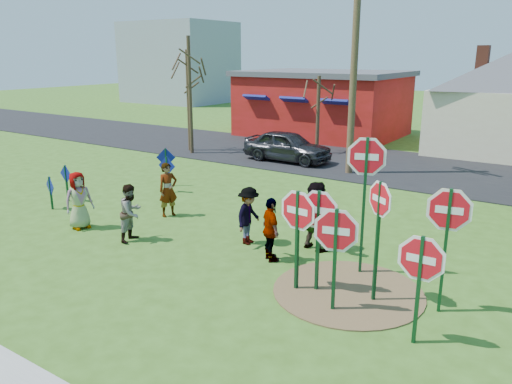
# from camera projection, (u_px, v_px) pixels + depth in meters

# --- Properties ---
(ground) EXTENTS (120.00, 120.00, 0.00)m
(ground) POSITION_uv_depth(u_px,v_px,m) (212.00, 237.00, 13.85)
(ground) COLOR #365A19
(ground) RESTS_ON ground
(road) EXTENTS (120.00, 7.50, 0.04)m
(road) POSITION_uv_depth(u_px,v_px,m) (367.00, 163.00, 23.07)
(road) COLOR black
(road) RESTS_ON ground
(dirt_patch) EXTENTS (3.20, 3.20, 0.03)m
(dirt_patch) POSITION_uv_depth(u_px,v_px,m) (348.00, 291.00, 10.64)
(dirt_patch) COLOR brown
(dirt_patch) RESTS_ON ground
(red_building) EXTENTS (9.40, 7.69, 3.90)m
(red_building) POSITION_uv_depth(u_px,v_px,m) (323.00, 103.00, 30.69)
(red_building) COLOR maroon
(red_building) RESTS_ON ground
(distant_building) EXTENTS (10.00, 8.00, 8.00)m
(distant_building) POSITION_uv_depth(u_px,v_px,m) (180.00, 63.00, 51.78)
(distant_building) COLOR #8C939E
(distant_building) RESTS_ON ground
(stop_sign_a) EXTENTS (1.15, 0.15, 2.36)m
(stop_sign_a) POSITION_uv_depth(u_px,v_px,m) (298.00, 219.00, 10.35)
(stop_sign_a) COLOR #103C1E
(stop_sign_a) RESTS_ON ground
(stop_sign_b) EXTENTS (1.12, 0.36, 3.33)m
(stop_sign_b) POSITION_uv_depth(u_px,v_px,m) (366.00, 171.00, 10.94)
(stop_sign_b) COLOR #103C1E
(stop_sign_b) RESTS_ON ground
(stop_sign_c) EXTENTS (0.81, 0.57, 2.67)m
(stop_sign_c) POSITION_uv_depth(u_px,v_px,m) (379.00, 214.00, 9.77)
(stop_sign_c) COLOR #103C1E
(stop_sign_c) RESTS_ON ground
(stop_sign_d) EXTENTS (1.12, 0.22, 2.66)m
(stop_sign_d) POSITION_uv_depth(u_px,v_px,m) (448.00, 220.00, 9.35)
(stop_sign_d) COLOR #103C1E
(stop_sign_d) RESTS_ON ground
(stop_sign_e) EXTENTS (1.15, 0.32, 2.26)m
(stop_sign_e) POSITION_uv_depth(u_px,v_px,m) (336.00, 238.00, 9.50)
(stop_sign_e) COLOR #103C1E
(stop_sign_e) RESTS_ON ground
(stop_sign_f) EXTENTS (1.10, 0.07, 2.14)m
(stop_sign_f) POSITION_uv_depth(u_px,v_px,m) (421.00, 265.00, 8.40)
(stop_sign_f) COLOR #103C1E
(stop_sign_f) RESTS_ON ground
(stop_sign_g) EXTENTS (1.13, 0.09, 2.37)m
(stop_sign_g) POSITION_uv_depth(u_px,v_px,m) (319.00, 219.00, 10.30)
(stop_sign_g) COLOR #103C1E
(stop_sign_g) RESTS_ON ground
(blue_diamond_a) EXTENTS (0.64, 0.20, 1.11)m
(blue_diamond_a) POSITION_uv_depth(u_px,v_px,m) (50.00, 189.00, 16.13)
(blue_diamond_a) COLOR #103C1E
(blue_diamond_a) RESTS_ON ground
(blue_diamond_b) EXTENTS (0.64, 0.06, 1.28)m
(blue_diamond_b) POSITION_uv_depth(u_px,v_px,m) (66.00, 179.00, 16.99)
(blue_diamond_b) COLOR #103C1E
(blue_diamond_b) RESTS_ON ground
(blue_diamond_c) EXTENTS (0.71, 0.12, 1.35)m
(blue_diamond_c) POSITION_uv_depth(u_px,v_px,m) (167.00, 170.00, 18.08)
(blue_diamond_c) COLOR #103C1E
(blue_diamond_c) RESTS_ON ground
(blue_diamond_d) EXTENTS (0.64, 0.39, 1.48)m
(blue_diamond_d) POSITION_uv_depth(u_px,v_px,m) (166.00, 162.00, 18.93)
(blue_diamond_d) COLOR #103C1E
(blue_diamond_d) RESTS_ON ground
(person_a) EXTENTS (0.72, 0.92, 1.68)m
(person_a) POSITION_uv_depth(u_px,v_px,m) (79.00, 200.00, 14.33)
(person_a) COLOR #455189
(person_a) RESTS_ON ground
(person_b) EXTENTS (0.60, 0.72, 1.69)m
(person_b) POSITION_uv_depth(u_px,v_px,m) (168.00, 190.00, 15.41)
(person_b) COLOR #21745F
(person_b) RESTS_ON ground
(person_c) EXTENTS (0.73, 0.87, 1.57)m
(person_c) POSITION_uv_depth(u_px,v_px,m) (131.00, 213.00, 13.40)
(person_c) COLOR #974836
(person_c) RESTS_ON ground
(person_d) EXTENTS (0.69, 1.06, 1.55)m
(person_d) POSITION_uv_depth(u_px,v_px,m) (249.00, 216.00, 13.17)
(person_d) COLOR #36353A
(person_d) RESTS_ON ground
(person_e) EXTENTS (0.97, 0.90, 1.60)m
(person_e) POSITION_uv_depth(u_px,v_px,m) (271.00, 230.00, 12.05)
(person_e) COLOR #4A2751
(person_e) RESTS_ON ground
(person_f) EXTENTS (1.77, 1.03, 1.82)m
(person_f) POSITION_uv_depth(u_px,v_px,m) (316.00, 216.00, 12.74)
(person_f) COLOR #214D31
(person_f) RESTS_ON ground
(suv) EXTENTS (4.20, 1.71, 1.43)m
(suv) POSITION_uv_depth(u_px,v_px,m) (287.00, 146.00, 23.22)
(suv) COLOR #29292D
(suv) RESTS_ON road
(utility_pole) EXTENTS (2.12, 0.98, 9.20)m
(utility_pole) POSITION_uv_depth(u_px,v_px,m) (355.00, 55.00, 19.86)
(utility_pole) COLOR #4C3823
(utility_pole) RESTS_ON ground
(bare_tree_west) EXTENTS (1.80, 1.80, 5.74)m
(bare_tree_west) POSITION_uv_depth(u_px,v_px,m) (190.00, 79.00, 24.35)
(bare_tree_west) COLOR #382819
(bare_tree_west) RESTS_ON ground
(bare_tree_east) EXTENTS (1.80, 1.80, 3.87)m
(bare_tree_east) POSITION_uv_depth(u_px,v_px,m) (318.00, 104.00, 24.61)
(bare_tree_east) COLOR #382819
(bare_tree_east) RESTS_ON ground
(bare_tree_mid) EXTENTS (1.80, 1.80, 5.11)m
(bare_tree_mid) POSITION_uv_depth(u_px,v_px,m) (188.00, 86.00, 25.19)
(bare_tree_mid) COLOR #382819
(bare_tree_mid) RESTS_ON ground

